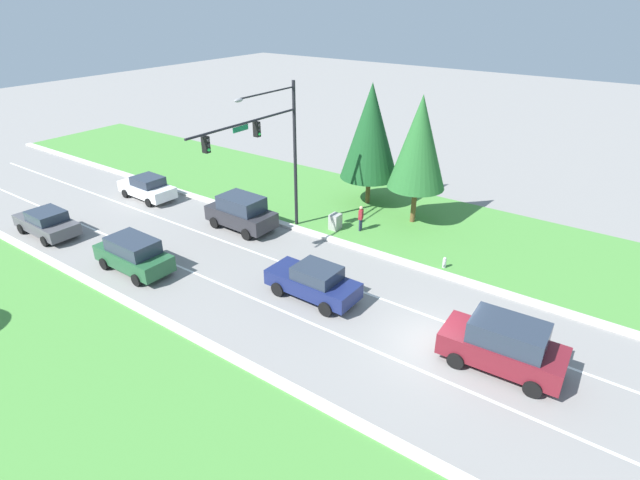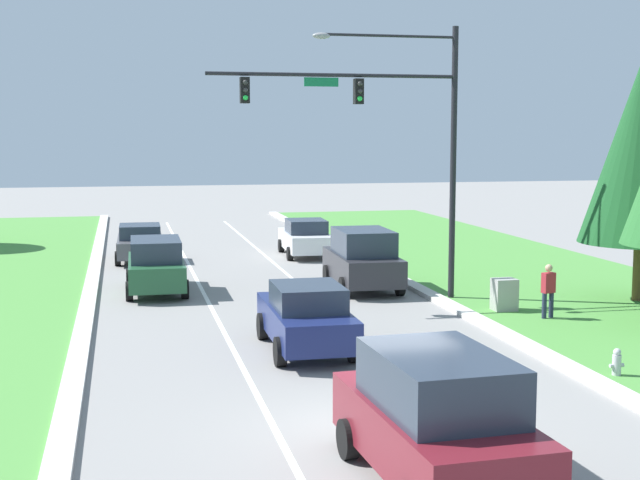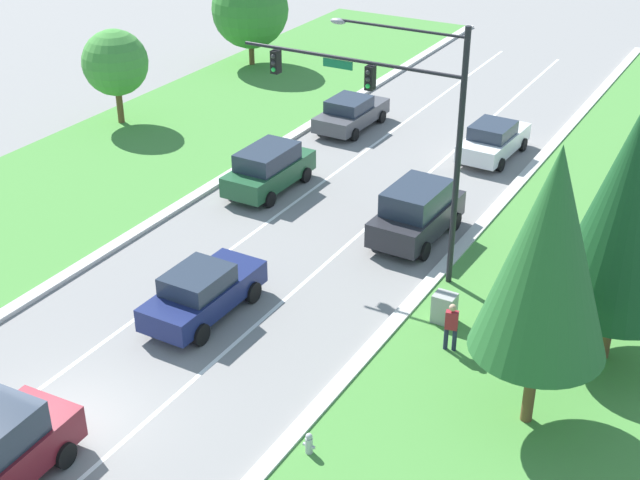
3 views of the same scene
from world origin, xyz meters
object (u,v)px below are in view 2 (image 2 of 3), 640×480
object	(u,v)px
white_sedan	(305,238)
graphite_sedan	(140,242)
utility_cabinet	(504,296)
burgundy_suv	(436,419)
navy_sedan	(306,317)
pedestrian	(548,289)
traffic_signal_mast	(389,121)
fire_hydrant	(617,364)
forest_suv	(156,265)
charcoal_suv	(363,259)

from	to	relation	value
white_sedan	graphite_sedan	bearing A→B (deg)	-177.93
graphite_sedan	utility_cabinet	world-z (taller)	graphite_sedan
graphite_sedan	burgundy_suv	xyz separation A→B (m)	(3.98, -26.45, 0.29)
navy_sedan	burgundy_suv	xyz separation A→B (m)	(0.21, -9.04, 0.21)
navy_sedan	pedestrian	world-z (taller)	navy_sedan
traffic_signal_mast	fire_hydrant	world-z (taller)	traffic_signal_mast
utility_cabinet	fire_hydrant	size ratio (longest dim) A/B	1.52
white_sedan	forest_suv	size ratio (longest dim) A/B	1.00
charcoal_suv	fire_hydrant	distance (m)	12.71
white_sedan	utility_cabinet	world-z (taller)	white_sedan
navy_sedan	charcoal_suv	size ratio (longest dim) A/B	1.02
pedestrian	navy_sedan	bearing A→B (deg)	1.05
charcoal_suv	white_sedan	distance (m)	9.03
charcoal_suv	graphite_sedan	size ratio (longest dim) A/B	0.99
charcoal_suv	graphite_sedan	xyz separation A→B (m)	(-7.56, 9.06, -0.29)
navy_sedan	utility_cabinet	xyz separation A→B (m)	(6.97, 3.42, -0.35)
traffic_signal_mast	fire_hydrant	size ratio (longest dim) A/B	12.80
utility_cabinet	graphite_sedan	bearing A→B (deg)	127.53
charcoal_suv	pedestrian	distance (m)	7.44
utility_cabinet	burgundy_suv	bearing A→B (deg)	-118.50
traffic_signal_mast	forest_suv	size ratio (longest dim) A/B	1.95
fire_hydrant	white_sedan	bearing A→B (deg)	97.34
white_sedan	utility_cabinet	bearing A→B (deg)	-73.96
charcoal_suv	graphite_sedan	distance (m)	11.80
utility_cabinet	pedestrian	size ratio (longest dim) A/B	0.63
traffic_signal_mast	graphite_sedan	bearing A→B (deg)	123.73
charcoal_suv	forest_suv	world-z (taller)	charcoal_suv
white_sedan	traffic_signal_mast	bearing A→B (deg)	-85.78
burgundy_suv	utility_cabinet	bearing A→B (deg)	58.89
burgundy_suv	navy_sedan	bearing A→B (deg)	88.70
forest_suv	pedestrian	xyz separation A→B (m)	(11.15, -7.28, -0.04)
pedestrian	forest_suv	bearing A→B (deg)	-46.88
navy_sedan	white_sedan	xyz separation A→B (m)	(3.57, 17.37, -0.06)
forest_suv	navy_sedan	bearing A→B (deg)	-69.15
fire_hydrant	utility_cabinet	bearing A→B (deg)	85.16
traffic_signal_mast	burgundy_suv	bearing A→B (deg)	-104.11
burgundy_suv	pedestrian	xyz separation A→B (m)	(7.53, 11.08, -0.16)
graphite_sedan	fire_hydrant	world-z (taller)	graphite_sedan
navy_sedan	burgundy_suv	bearing A→B (deg)	-88.09
white_sedan	forest_suv	world-z (taller)	forest_suv
burgundy_suv	pedestrian	size ratio (longest dim) A/B	2.83
traffic_signal_mast	pedestrian	xyz separation A→B (m)	(3.79, -3.80, -4.98)
forest_suv	fire_hydrant	bearing A→B (deg)	-53.22
charcoal_suv	burgundy_suv	xyz separation A→B (m)	(-3.57, -17.38, -0.00)
forest_suv	pedestrian	bearing A→B (deg)	-32.38
navy_sedan	forest_suv	xyz separation A→B (m)	(-3.41, 9.32, 0.09)
forest_suv	white_sedan	bearing A→B (deg)	49.86
charcoal_suv	white_sedan	bearing A→B (deg)	93.09
graphite_sedan	burgundy_suv	distance (m)	26.75
white_sedan	utility_cabinet	distance (m)	14.37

